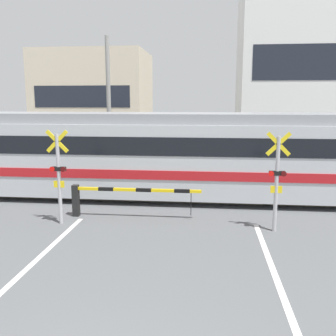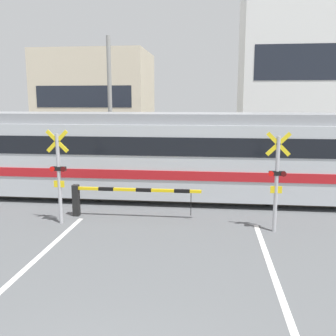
% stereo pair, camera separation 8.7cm
% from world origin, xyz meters
% --- Properties ---
extents(rail_track_near, '(50.00, 0.10, 0.08)m').
position_xyz_m(rail_track_near, '(0.00, 10.16, 0.04)').
color(rail_track_near, '#6B6051').
rests_on(rail_track_near, ground_plane).
extents(rail_track_far, '(50.00, 0.10, 0.08)m').
position_xyz_m(rail_track_far, '(0.00, 11.60, 0.04)').
color(rail_track_far, '#6B6051').
rests_on(rail_track_far, ground_plane).
extents(commuter_train, '(17.53, 2.93, 3.23)m').
position_xyz_m(commuter_train, '(-2.06, 10.88, 1.73)').
color(commuter_train, '#B7BCC1').
rests_on(commuter_train, ground_plane).
extents(crossing_barrier_near, '(4.13, 0.20, 1.02)m').
position_xyz_m(crossing_barrier_near, '(-1.83, 8.20, 0.73)').
color(crossing_barrier_near, black).
rests_on(crossing_barrier_near, ground_plane).
extents(crossing_barrier_far, '(4.13, 0.20, 1.02)m').
position_xyz_m(crossing_barrier_far, '(1.83, 13.60, 0.73)').
color(crossing_barrier_far, black).
rests_on(crossing_barrier_far, ground_plane).
extents(crossing_signal_left, '(0.68, 0.15, 2.85)m').
position_xyz_m(crossing_signal_left, '(-3.17, 7.42, 1.56)').
color(crossing_signal_left, '#B2B2B7').
rests_on(crossing_signal_left, ground_plane).
extents(crossing_signal_right, '(0.68, 0.15, 2.85)m').
position_xyz_m(crossing_signal_right, '(3.17, 7.42, 1.56)').
color(crossing_signal_right, '#B2B2B7').
rests_on(crossing_signal_right, ground_plane).
extents(pedestrian, '(0.38, 0.23, 1.75)m').
position_xyz_m(pedestrian, '(1.03, 17.19, 1.02)').
color(pedestrian, '#33384C').
rests_on(pedestrian, ground_plane).
extents(building_left_of_street, '(7.81, 5.99, 7.18)m').
position_xyz_m(building_left_of_street, '(-7.22, 24.53, 3.59)').
color(building_left_of_street, beige).
rests_on(building_left_of_street, ground_plane).
extents(building_right_of_street, '(7.46, 5.99, 10.95)m').
position_xyz_m(building_right_of_street, '(7.05, 24.53, 5.47)').
color(building_right_of_street, white).
rests_on(building_right_of_street, ground_plane).
extents(utility_pole_streetside, '(0.22, 0.22, 6.90)m').
position_xyz_m(utility_pole_streetside, '(-3.92, 16.10, 3.45)').
color(utility_pole_streetside, gray).
rests_on(utility_pole_streetside, ground_plane).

